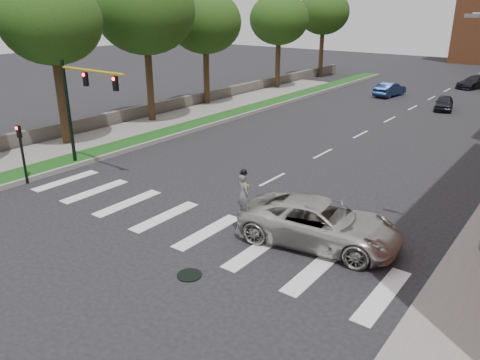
% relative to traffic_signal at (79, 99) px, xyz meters
% --- Properties ---
extents(ground_plane, '(160.00, 160.00, 0.00)m').
position_rel_traffic_signal_xyz_m(ground_plane, '(9.78, -3.00, -4.15)').
color(ground_plane, black).
rests_on(ground_plane, ground).
extents(grass_median, '(2.00, 60.00, 0.25)m').
position_rel_traffic_signal_xyz_m(grass_median, '(-1.72, 17.00, -4.03)').
color(grass_median, '#134212').
rests_on(grass_median, ground).
extents(median_curb, '(0.20, 60.00, 0.28)m').
position_rel_traffic_signal_xyz_m(median_curb, '(-0.67, 17.00, -4.01)').
color(median_curb, gray).
rests_on(median_curb, ground).
extents(sidewalk_left, '(4.00, 60.00, 0.18)m').
position_rel_traffic_signal_xyz_m(sidewalk_left, '(-4.72, 7.00, -4.06)').
color(sidewalk_left, slate).
rests_on(sidewalk_left, ground).
extents(stone_wall, '(0.50, 56.00, 1.10)m').
position_rel_traffic_signal_xyz_m(stone_wall, '(-7.22, 19.00, -3.60)').
color(stone_wall, '#514D45').
rests_on(stone_wall, ground).
extents(manhole, '(0.90, 0.90, 0.04)m').
position_rel_traffic_signal_xyz_m(manhole, '(12.78, -5.00, -4.13)').
color(manhole, black).
rests_on(manhole, ground).
extents(traffic_signal, '(5.30, 0.23, 6.20)m').
position_rel_traffic_signal_xyz_m(traffic_signal, '(0.00, 0.00, 0.00)').
color(traffic_signal, black).
rests_on(traffic_signal, ground).
extents(secondary_signal, '(0.25, 0.21, 3.23)m').
position_rel_traffic_signal_xyz_m(secondary_signal, '(-0.52, -3.50, -2.20)').
color(secondary_signal, black).
rests_on(secondary_signal, ground).
extents(stilt_performer, '(0.81, 0.67, 2.93)m').
position_rel_traffic_signal_xyz_m(stilt_performer, '(12.41, -1.24, -2.98)').
color(stilt_performer, '#352515').
rests_on(stilt_performer, ground).
extents(suv_crossing, '(6.85, 3.96, 1.79)m').
position_rel_traffic_signal_xyz_m(suv_crossing, '(15.32, 0.00, -3.25)').
color(suv_crossing, '#B8B6AE').
rests_on(suv_crossing, ground).
extents(car_near, '(2.24, 3.99, 1.28)m').
position_rel_traffic_signal_xyz_m(car_near, '(12.32, 29.79, -3.51)').
color(car_near, black).
rests_on(car_near, ground).
extents(car_mid, '(2.15, 4.60, 1.46)m').
position_rel_traffic_signal_xyz_m(car_mid, '(5.89, 33.38, -3.42)').
color(car_mid, navy).
rests_on(car_mid, ground).
extents(car_far, '(3.76, 5.25, 1.41)m').
position_rel_traffic_signal_xyz_m(car_far, '(11.90, 44.10, -3.44)').
color(car_far, black).
rests_on(car_far, ground).
extents(tree_1, '(6.44, 6.44, 10.86)m').
position_rel_traffic_signal_xyz_m(tree_1, '(-5.28, 2.18, 3.93)').
color(tree_1, '#352515').
rests_on(tree_1, ground).
extents(tree_2, '(7.70, 7.70, 11.89)m').
position_rel_traffic_signal_xyz_m(tree_2, '(-5.66, 10.45, 4.44)').
color(tree_2, '#352515').
rests_on(tree_2, ground).
extents(tree_3, '(6.66, 6.66, 10.42)m').
position_rel_traffic_signal_xyz_m(tree_3, '(-6.54, 18.41, 3.41)').
color(tree_3, '#352515').
rests_on(tree_3, ground).
extents(tree_4, '(6.48, 6.48, 10.33)m').
position_rel_traffic_signal_xyz_m(tree_4, '(-6.14, 30.27, 3.39)').
color(tree_4, '#352515').
rests_on(tree_4, ground).
extents(tree_5, '(6.60, 6.60, 10.95)m').
position_rel_traffic_signal_xyz_m(tree_5, '(-6.71, 41.73, 3.96)').
color(tree_5, '#352515').
rests_on(tree_5, ground).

